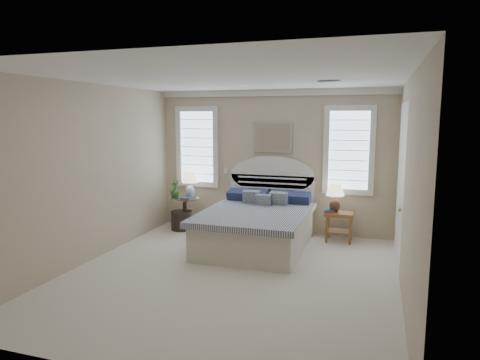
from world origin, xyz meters
name	(u,v)px	position (x,y,z in m)	size (l,w,h in m)	color
floor	(230,275)	(0.00, 0.00, 0.00)	(4.50, 5.00, 0.01)	silver
ceiling	(229,78)	(0.00, 0.00, 2.70)	(4.50, 5.00, 0.01)	white
wall_back	(273,162)	(0.00, 2.50, 1.35)	(4.50, 0.02, 2.70)	beige
wall_left	(90,173)	(-2.25, 0.00, 1.35)	(0.02, 5.00, 2.70)	beige
wall_right	(407,188)	(2.25, 0.00, 1.35)	(0.02, 5.00, 2.70)	beige
crown_molding	(273,93)	(0.00, 2.46, 2.64)	(4.50, 0.08, 0.12)	white
hvac_vent	(329,82)	(1.20, 0.80, 2.68)	(0.30, 0.20, 0.02)	#B2B2B2
switch_plate	(226,170)	(-0.95, 2.48, 1.15)	(0.08, 0.01, 0.12)	white
window_left	(198,147)	(-1.55, 2.48, 1.60)	(0.90, 0.06, 1.60)	#C8E6FE
window_right	(349,150)	(1.40, 2.48, 1.60)	(0.90, 0.06, 1.60)	#C8E6FE
painting	(273,137)	(0.00, 2.46, 1.82)	(0.74, 0.04, 0.58)	silver
closet_door	(400,185)	(2.23, 1.20, 1.20)	(0.02, 1.80, 2.40)	white
bed	(258,224)	(0.00, 1.46, 0.39)	(1.72, 2.28, 1.47)	beige
side_table_left	(185,210)	(-1.65, 2.05, 0.39)	(0.56, 0.56, 0.63)	black
nightstand_right	(339,220)	(1.30, 2.15, 0.39)	(0.50, 0.40, 0.53)	#9F6F34
floor_pot	(182,220)	(-1.71, 2.01, 0.18)	(0.41, 0.41, 0.37)	black
lamp_left	(190,181)	(-1.59, 2.16, 0.94)	(0.36, 0.36, 0.51)	white
lamp_right	(335,194)	(1.21, 2.13, 0.85)	(0.38, 0.38, 0.52)	black
potted_plant	(175,189)	(-1.87, 2.07, 0.80)	(0.19, 0.19, 0.33)	#2E7530
books_left	(185,199)	(-1.55, 1.85, 0.65)	(0.22, 0.19, 0.05)	maroon
books_right	(329,211)	(1.13, 2.06, 0.55)	(0.21, 0.17, 0.05)	maroon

